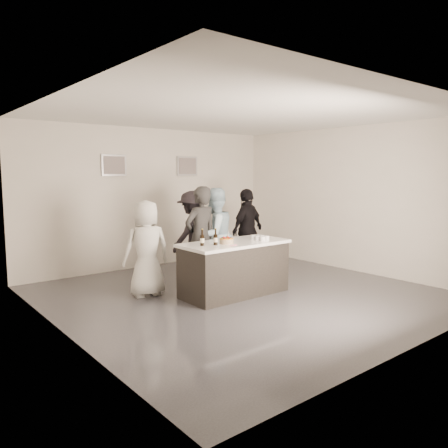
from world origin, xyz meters
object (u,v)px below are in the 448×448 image
(beer_bottle_a, at_px, (202,238))
(person_main_black, at_px, (200,237))
(cake, at_px, (226,241))
(beer_bottle_b, at_px, (216,237))
(person_guest_left, at_px, (146,248))
(person_guest_back, at_px, (193,233))
(person_main_blue, at_px, (214,235))
(person_guest_right, at_px, (247,230))
(bar_counter, at_px, (234,268))

(beer_bottle_a, relative_size, person_main_black, 0.14)
(cake, height_order, beer_bottle_b, beer_bottle_b)
(person_guest_left, height_order, person_guest_back, person_guest_back)
(cake, distance_m, beer_bottle_b, 0.25)
(beer_bottle_b, xyz_separation_m, person_main_blue, (0.72, 0.97, -0.15))
(person_main_blue, xyz_separation_m, person_guest_left, (-1.45, -0.04, -0.08))
(person_guest_left, relative_size, person_guest_right, 0.93)
(bar_counter, distance_m, person_main_blue, 1.04)
(beer_bottle_b, distance_m, person_main_black, 0.83)
(bar_counter, xyz_separation_m, beer_bottle_b, (-0.45, -0.07, 0.58))
(beer_bottle_a, relative_size, person_main_blue, 0.15)
(person_guest_right, bearing_deg, beer_bottle_a, 14.69)
(bar_counter, distance_m, person_guest_left, 1.51)
(bar_counter, height_order, person_guest_left, person_guest_left)
(bar_counter, bearing_deg, person_main_blue, 73.45)
(person_guest_left, xyz_separation_m, person_guest_back, (1.44, 0.70, 0.05))
(beer_bottle_a, relative_size, person_guest_back, 0.15)
(beer_bottle_b, bearing_deg, person_guest_left, 128.33)
(beer_bottle_a, xyz_separation_m, person_guest_right, (2.02, 1.18, -0.17))
(bar_counter, height_order, beer_bottle_b, beer_bottle_b)
(bar_counter, distance_m, person_main_black, 0.87)
(person_main_black, distance_m, person_guest_right, 1.62)
(cake, distance_m, beer_bottle_a, 0.45)
(person_main_blue, xyz_separation_m, person_guest_back, (-0.02, 0.66, -0.04))
(person_main_black, bearing_deg, bar_counter, 99.64)
(person_main_black, relative_size, person_guest_right, 1.05)
(beer_bottle_a, bearing_deg, beer_bottle_b, -22.58)
(person_main_black, height_order, person_guest_back, person_main_black)
(cake, xyz_separation_m, person_main_blue, (0.48, 0.95, -0.05))
(beer_bottle_b, height_order, person_main_black, person_main_black)
(beer_bottle_a, distance_m, person_main_black, 0.85)
(person_main_black, height_order, person_guest_right, person_main_black)
(person_main_blue, bearing_deg, bar_counter, 65.57)
(beer_bottle_a, bearing_deg, person_guest_back, 59.67)
(beer_bottle_a, height_order, person_guest_right, person_guest_right)
(person_main_black, bearing_deg, beer_bottle_a, 51.33)
(cake, distance_m, person_guest_right, 2.02)
(beer_bottle_a, xyz_separation_m, person_guest_left, (-0.53, 0.84, -0.23))
(beer_bottle_b, relative_size, person_main_blue, 0.15)
(bar_counter, xyz_separation_m, person_guest_left, (-1.18, 0.86, 0.35))
(person_guest_left, bearing_deg, cake, 146.61)
(cake, bearing_deg, person_guest_back, 73.86)
(bar_counter, xyz_separation_m, beer_bottle_a, (-0.65, 0.02, 0.58))
(person_main_blue, bearing_deg, person_guest_right, -172.78)
(bar_counter, height_order, person_guest_right, person_guest_right)
(beer_bottle_b, bearing_deg, person_guest_back, 66.67)
(beer_bottle_b, xyz_separation_m, person_main_black, (0.27, 0.78, -0.12))
(person_guest_left, bearing_deg, beer_bottle_b, 138.37)
(cake, xyz_separation_m, person_guest_left, (-0.97, 0.92, -0.14))
(person_guest_left, bearing_deg, person_main_blue, -168.44)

